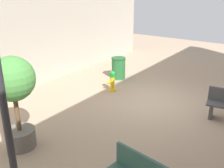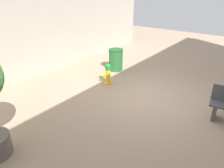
% 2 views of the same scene
% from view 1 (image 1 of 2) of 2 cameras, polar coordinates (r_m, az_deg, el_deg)
% --- Properties ---
extents(ground_plane, '(23.40, 23.40, 0.00)m').
position_cam_1_polar(ground_plane, '(9.16, 9.10, -4.00)').
color(ground_plane, tan).
extents(fire_hydrant, '(0.35, 0.37, 0.79)m').
position_cam_1_polar(fire_hydrant, '(9.91, 0.05, 0.68)').
color(fire_hydrant, gold).
rests_on(fire_hydrant, ground_plane).
extents(planter_tree, '(1.06, 1.06, 2.35)m').
position_cam_1_polar(planter_tree, '(6.43, -20.93, -1.29)').
color(planter_tree, slate).
rests_on(planter_tree, ground_plane).
extents(trash_bin, '(0.62, 0.62, 0.93)m').
position_cam_1_polar(trash_bin, '(11.25, 1.44, 3.56)').
color(trash_bin, '#266633').
rests_on(trash_bin, ground_plane).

